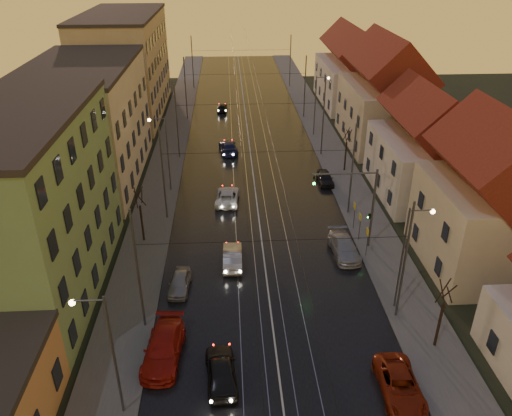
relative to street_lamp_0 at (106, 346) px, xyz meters
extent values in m
cube|color=black|center=(9.10, 38.00, -4.87)|extent=(16.00, 120.00, 0.04)
cube|color=#4C4C4C|center=(-0.90, 38.00, -4.81)|extent=(4.00, 120.00, 0.15)
cube|color=#4C4C4C|center=(19.10, 38.00, -4.81)|extent=(4.00, 120.00, 0.15)
cube|color=gray|center=(6.90, 38.00, -4.83)|extent=(0.06, 120.00, 0.03)
cube|color=gray|center=(8.33, 38.00, -4.83)|extent=(0.06, 120.00, 0.03)
cube|color=gray|center=(9.87, 38.00, -4.83)|extent=(0.06, 120.00, 0.03)
cube|color=gray|center=(11.30, 38.00, -4.83)|extent=(0.06, 120.00, 0.03)
cube|color=#709B62|center=(-8.40, 12.00, 1.61)|extent=(10.00, 18.00, 13.00)
cube|color=#BDB092|center=(-8.40, 32.00, 1.11)|extent=(10.00, 20.00, 12.00)
cube|color=tan|center=(-8.40, 56.00, 2.11)|extent=(10.00, 24.00, 14.00)
cube|color=#BAAF8F|center=(26.10, 13.00, -1.39)|extent=(8.50, 10.00, 7.00)
pyramid|color=maroon|center=(26.10, 13.00, 4.01)|extent=(8.67, 10.20, 3.80)
cube|color=beige|center=(26.10, 26.00, -1.89)|extent=(9.00, 12.00, 6.00)
pyramid|color=maroon|center=(26.10, 26.00, 2.71)|extent=(9.18, 12.24, 3.20)
cube|color=#BAAF8F|center=(26.10, 41.00, -1.14)|extent=(9.00, 14.00, 7.50)
pyramid|color=maroon|center=(26.10, 41.00, 4.61)|extent=(9.18, 14.28, 4.00)
cube|color=beige|center=(26.10, 59.00, -1.64)|extent=(9.00, 16.00, 6.50)
pyramid|color=maroon|center=(26.10, 59.00, 3.36)|extent=(9.18, 16.32, 3.50)
cylinder|color=#595B60|center=(0.50, 7.00, -0.39)|extent=(0.16, 0.16, 9.00)
cylinder|color=#595B60|center=(17.70, 7.00, -0.39)|extent=(0.16, 0.16, 9.00)
cylinder|color=#595B60|center=(0.50, 22.00, -0.39)|extent=(0.16, 0.16, 9.00)
cylinder|color=#595B60|center=(17.70, 22.00, -0.39)|extent=(0.16, 0.16, 9.00)
cylinder|color=#595B60|center=(0.50, 37.00, -0.39)|extent=(0.16, 0.16, 9.00)
cylinder|color=#595B60|center=(17.70, 37.00, -0.39)|extent=(0.16, 0.16, 9.00)
cylinder|color=#595B60|center=(0.50, 52.00, -0.39)|extent=(0.16, 0.16, 9.00)
cylinder|color=#595B60|center=(17.70, 52.00, -0.39)|extent=(0.16, 0.16, 9.00)
cylinder|color=#595B60|center=(0.50, 70.00, -0.39)|extent=(0.16, 0.16, 9.00)
cylinder|color=#595B60|center=(17.70, 70.00, -0.39)|extent=(0.16, 0.16, 9.00)
cylinder|color=#595B60|center=(0.30, 0.00, -0.89)|extent=(0.14, 0.14, 8.00)
cylinder|color=#595B60|center=(-0.50, 0.00, 2.91)|extent=(1.60, 0.10, 0.10)
sphere|color=#FFD88C|center=(-1.22, 0.00, 2.81)|extent=(0.32, 0.32, 0.32)
cylinder|color=#595B60|center=(17.90, 8.00, -0.89)|extent=(0.14, 0.14, 8.00)
cylinder|color=#595B60|center=(18.70, 8.00, 2.91)|extent=(1.60, 0.10, 0.10)
sphere|color=#FFD88C|center=(19.42, 8.00, 2.81)|extent=(0.32, 0.32, 0.32)
cylinder|color=#595B60|center=(0.30, 28.00, -0.89)|extent=(0.14, 0.14, 8.00)
cylinder|color=#595B60|center=(-0.50, 28.00, 2.91)|extent=(1.60, 0.10, 0.10)
sphere|color=#FFD88C|center=(-1.22, 28.00, 2.81)|extent=(0.32, 0.32, 0.32)
cylinder|color=#595B60|center=(17.90, 44.00, -0.89)|extent=(0.14, 0.14, 8.00)
cylinder|color=#595B60|center=(18.70, 44.00, 2.91)|extent=(1.60, 0.10, 0.10)
sphere|color=#FFD88C|center=(19.42, 44.00, 2.81)|extent=(0.32, 0.32, 0.32)
cylinder|color=#595B60|center=(18.10, 16.00, -1.29)|extent=(0.20, 0.20, 7.20)
cylinder|color=#595B60|center=(15.50, 16.00, 2.01)|extent=(5.20, 0.14, 0.14)
imported|color=black|center=(13.10, 16.00, 1.41)|extent=(0.15, 0.18, 0.90)
sphere|color=#19FF3F|center=(13.10, 15.88, 1.26)|extent=(0.20, 0.20, 0.20)
cylinder|color=black|center=(-1.10, 18.00, -3.14)|extent=(0.18, 0.18, 3.50)
cylinder|color=black|center=(-0.86, 18.09, -0.59)|extent=(0.37, 0.92, 1.61)
cylinder|color=black|center=(-1.18, 18.23, -0.59)|extent=(0.91, 0.40, 1.61)
cylinder|color=black|center=(-1.33, 17.91, -0.59)|extent=(0.37, 0.92, 1.61)
cylinder|color=black|center=(-0.97, 17.78, -0.59)|extent=(0.84, 0.54, 1.62)
cylinder|color=black|center=(19.30, 4.00, -3.14)|extent=(0.18, 0.18, 3.50)
cylinder|color=black|center=(19.54, 4.09, -0.59)|extent=(0.37, 0.92, 1.61)
cylinder|color=black|center=(19.22, 4.23, -0.59)|extent=(0.91, 0.40, 1.61)
cylinder|color=black|center=(19.07, 3.91, -0.59)|extent=(0.37, 0.92, 1.61)
cylinder|color=black|center=(19.43, 3.78, -0.59)|extent=(0.84, 0.54, 1.62)
cylinder|color=black|center=(19.50, 32.00, -3.14)|extent=(0.18, 0.18, 3.50)
cylinder|color=black|center=(19.74, 32.09, -0.59)|extent=(0.37, 0.92, 1.61)
cylinder|color=black|center=(19.42, 32.23, -0.59)|extent=(0.91, 0.40, 1.61)
cylinder|color=black|center=(19.27, 31.91, -0.59)|extent=(0.37, 0.92, 1.61)
cylinder|color=black|center=(19.63, 31.78, -0.59)|extent=(0.84, 0.54, 1.62)
imported|color=black|center=(5.68, 2.02, -4.13)|extent=(2.15, 4.55, 1.50)
imported|color=#A3A3A8|center=(6.53, 14.11, -4.18)|extent=(1.53, 4.29, 1.41)
imported|color=silver|center=(6.19, 25.05, -4.23)|extent=(2.55, 4.88, 1.31)
imported|color=#171D46|center=(6.40, 38.49, -4.17)|extent=(2.59, 5.15, 1.43)
imported|color=black|center=(5.59, 55.62, -4.27)|extent=(1.65, 3.67, 1.22)
imported|color=#A41910|center=(2.10, 4.04, -4.11)|extent=(2.63, 5.53, 1.56)
imported|color=#95959B|center=(2.55, 11.01, -4.27)|extent=(1.73, 3.72, 1.23)
imported|color=maroon|center=(15.84, 0.43, -4.23)|extent=(2.28, 4.79, 1.32)
imported|color=#A5A4AA|center=(15.78, 15.01, -4.18)|extent=(2.23, 4.94, 1.40)
imported|color=black|center=(16.70, 28.85, -4.25)|extent=(1.60, 3.75, 1.26)
camera|label=1|loc=(6.49, -19.39, 17.99)|focal=35.00mm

